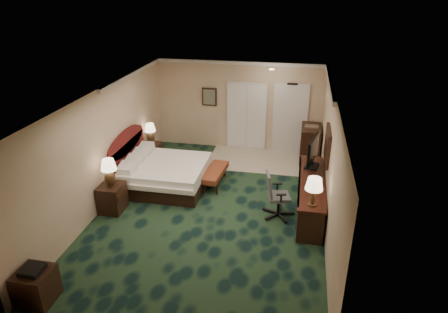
% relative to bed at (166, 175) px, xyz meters
% --- Properties ---
extents(floor, '(5.00, 7.50, 0.00)m').
position_rel_bed_xyz_m(floor, '(1.40, -0.89, -0.32)').
color(floor, black).
rests_on(floor, ground).
extents(ceiling, '(5.00, 7.50, 0.00)m').
position_rel_bed_xyz_m(ceiling, '(1.40, -0.89, 2.38)').
color(ceiling, silver).
rests_on(ceiling, wall_back).
extents(wall_back, '(5.00, 0.00, 2.70)m').
position_rel_bed_xyz_m(wall_back, '(1.40, 2.86, 1.03)').
color(wall_back, beige).
rests_on(wall_back, ground).
extents(wall_front, '(5.00, 0.00, 2.70)m').
position_rel_bed_xyz_m(wall_front, '(1.40, -4.64, 1.03)').
color(wall_front, beige).
rests_on(wall_front, ground).
extents(wall_left, '(0.00, 7.50, 2.70)m').
position_rel_bed_xyz_m(wall_left, '(-1.10, -0.89, 1.03)').
color(wall_left, beige).
rests_on(wall_left, ground).
extents(wall_right, '(0.00, 7.50, 2.70)m').
position_rel_bed_xyz_m(wall_right, '(3.90, -0.89, 1.03)').
color(wall_right, beige).
rests_on(wall_right, ground).
extents(crown_molding, '(5.00, 7.50, 0.10)m').
position_rel_bed_xyz_m(crown_molding, '(1.40, -0.89, 2.33)').
color(crown_molding, silver).
rests_on(crown_molding, wall_back).
extents(tile_patch, '(3.20, 1.70, 0.01)m').
position_rel_bed_xyz_m(tile_patch, '(2.30, 2.01, -0.31)').
color(tile_patch, beige).
rests_on(tile_patch, ground).
extents(headboard, '(0.12, 2.00, 1.40)m').
position_rel_bed_xyz_m(headboard, '(-1.04, 0.11, 0.38)').
color(headboard, '#450F17').
rests_on(headboard, ground).
extents(entry_door, '(1.02, 0.06, 2.18)m').
position_rel_bed_xyz_m(entry_door, '(2.95, 2.83, 0.73)').
color(entry_door, silver).
rests_on(entry_door, ground).
extents(closet_doors, '(1.20, 0.06, 2.10)m').
position_rel_bed_xyz_m(closet_doors, '(1.65, 2.82, 0.73)').
color(closet_doors, silver).
rests_on(closet_doors, ground).
extents(wall_art, '(0.45, 0.06, 0.55)m').
position_rel_bed_xyz_m(wall_art, '(0.50, 2.82, 1.28)').
color(wall_art, '#3D5D51').
rests_on(wall_art, wall_back).
extents(wall_mirror, '(0.05, 0.95, 0.75)m').
position_rel_bed_xyz_m(wall_mirror, '(3.86, -0.29, 1.23)').
color(wall_mirror, white).
rests_on(wall_mirror, wall_right).
extents(bed, '(2.00, 1.85, 0.63)m').
position_rel_bed_xyz_m(bed, '(0.00, 0.00, 0.00)').
color(bed, white).
rests_on(bed, ground).
extents(nightstand_near, '(0.51, 0.59, 0.64)m').
position_rel_bed_xyz_m(nightstand_near, '(-0.82, -1.36, 0.00)').
color(nightstand_near, black).
rests_on(nightstand_near, ground).
extents(nightstand_far, '(0.45, 0.51, 0.56)m').
position_rel_bed_xyz_m(nightstand_far, '(-0.86, 1.32, -0.04)').
color(nightstand_far, black).
rests_on(nightstand_far, ground).
extents(lamp_near, '(0.42, 0.42, 0.65)m').
position_rel_bed_xyz_m(lamp_near, '(-0.80, -1.38, 0.65)').
color(lamp_near, black).
rests_on(lamp_near, nightstand_near).
extents(lamp_far, '(0.40, 0.40, 0.59)m').
position_rel_bed_xyz_m(lamp_far, '(-0.89, 1.37, 0.54)').
color(lamp_far, black).
rests_on(lamp_far, nightstand_far).
extents(bed_bench, '(0.53, 1.25, 0.41)m').
position_rel_bed_xyz_m(bed_bench, '(1.20, 0.32, -0.11)').
color(bed_bench, brown).
rests_on(bed_bench, ground).
extents(side_table, '(0.55, 0.55, 0.59)m').
position_rel_bed_xyz_m(side_table, '(-0.79, -4.22, -0.02)').
color(side_table, black).
rests_on(side_table, ground).
extents(desk, '(0.58, 2.69, 0.78)m').
position_rel_bed_xyz_m(desk, '(3.59, -0.50, 0.07)').
color(desk, black).
rests_on(desk, ground).
extents(tv, '(0.29, 0.95, 0.75)m').
position_rel_bed_xyz_m(tv, '(3.59, 0.19, 0.83)').
color(tv, black).
rests_on(tv, desk).
extents(desk_lamp, '(0.36, 0.36, 0.61)m').
position_rel_bed_xyz_m(desk_lamp, '(3.59, -1.59, 0.76)').
color(desk_lamp, black).
rests_on(desk_lamp, desk).
extents(desk_chair, '(0.73, 0.70, 1.05)m').
position_rel_bed_xyz_m(desk_chair, '(2.91, -0.86, 0.21)').
color(desk_chair, '#515152').
rests_on(desk_chair, ground).
extents(minibar, '(0.54, 0.98, 1.03)m').
position_rel_bed_xyz_m(minibar, '(3.58, 2.31, 0.20)').
color(minibar, black).
rests_on(minibar, ground).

